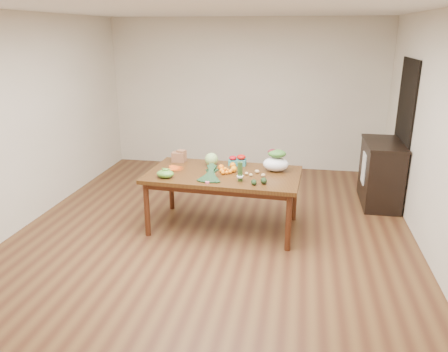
% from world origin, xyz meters
% --- Properties ---
extents(floor, '(6.00, 6.00, 0.00)m').
position_xyz_m(floor, '(0.00, 0.00, 0.00)').
color(floor, brown).
rests_on(floor, ground).
extents(ceiling, '(5.00, 6.00, 0.02)m').
position_xyz_m(ceiling, '(0.00, 0.00, 2.70)').
color(ceiling, white).
rests_on(ceiling, room_walls).
extents(room_walls, '(5.02, 6.02, 2.70)m').
position_xyz_m(room_walls, '(0.00, 0.00, 1.35)').
color(room_walls, silver).
rests_on(room_walls, floor).
extents(dining_table, '(1.96, 1.15, 0.75)m').
position_xyz_m(dining_table, '(0.09, 0.21, 0.38)').
color(dining_table, '#4D3012').
rests_on(dining_table, floor).
extents(doorway_dark, '(0.02, 1.00, 2.10)m').
position_xyz_m(doorway_dark, '(2.48, 1.60, 1.05)').
color(doorway_dark, black).
rests_on(doorway_dark, floor).
extents(cabinet, '(0.52, 1.02, 0.94)m').
position_xyz_m(cabinet, '(2.22, 1.46, 0.47)').
color(cabinet, black).
rests_on(cabinet, floor).
extents(dish_towel, '(0.02, 0.28, 0.45)m').
position_xyz_m(dish_towel, '(1.96, 1.40, 0.55)').
color(dish_towel, white).
rests_on(dish_towel, cabinet).
extents(paper_bag, '(0.24, 0.20, 0.16)m').
position_xyz_m(paper_bag, '(-0.61, 0.59, 0.83)').
color(paper_bag, brown).
rests_on(paper_bag, dining_table).
extents(cabbage, '(0.17, 0.17, 0.17)m').
position_xyz_m(cabbage, '(-0.12, 0.49, 0.84)').
color(cabbage, '#9CC471').
rests_on(cabbage, dining_table).
extents(strawberry_basket_a, '(0.11, 0.11, 0.10)m').
position_xyz_m(strawberry_basket_a, '(0.15, 0.58, 0.80)').
color(strawberry_basket_a, red).
rests_on(strawberry_basket_a, dining_table).
extents(strawberry_basket_b, '(0.13, 0.13, 0.11)m').
position_xyz_m(strawberry_basket_b, '(0.26, 0.58, 0.81)').
color(strawberry_basket_b, red).
rests_on(strawberry_basket_b, dining_table).
extents(orange_a, '(0.08, 0.08, 0.08)m').
position_xyz_m(orange_a, '(0.04, 0.32, 0.79)').
color(orange_a, orange).
rests_on(orange_a, dining_table).
extents(orange_b, '(0.08, 0.08, 0.08)m').
position_xyz_m(orange_b, '(0.17, 0.42, 0.79)').
color(orange_b, orange).
rests_on(orange_b, dining_table).
extents(orange_c, '(0.08, 0.08, 0.08)m').
position_xyz_m(orange_c, '(0.21, 0.27, 0.79)').
color(orange_c, '#FF9F0F').
rests_on(orange_c, dining_table).
extents(mandarin_cluster, '(0.19, 0.19, 0.08)m').
position_xyz_m(mandarin_cluster, '(0.11, 0.22, 0.79)').
color(mandarin_cluster, orange).
rests_on(mandarin_cluster, dining_table).
extents(carrots, '(0.23, 0.23, 0.03)m').
position_xyz_m(carrots, '(-0.54, 0.25, 0.76)').
color(carrots, '#FA5F15').
rests_on(carrots, dining_table).
extents(snap_pea_bag, '(0.22, 0.16, 0.10)m').
position_xyz_m(snap_pea_bag, '(-0.58, -0.10, 0.80)').
color(snap_pea_bag, '#549833').
rests_on(snap_pea_bag, dining_table).
extents(kale_bunch, '(0.34, 0.42, 0.16)m').
position_xyz_m(kale_bunch, '(-0.02, -0.11, 0.83)').
color(kale_bunch, black).
rests_on(kale_bunch, dining_table).
extents(asparagus_bundle, '(0.09, 0.12, 0.26)m').
position_xyz_m(asparagus_bundle, '(0.34, -0.08, 0.88)').
color(asparagus_bundle, '#407334').
rests_on(asparagus_bundle, dining_table).
extents(potato_a, '(0.05, 0.04, 0.04)m').
position_xyz_m(potato_a, '(0.39, 0.18, 0.77)').
color(potato_a, tan).
rests_on(potato_a, dining_table).
extents(potato_b, '(0.05, 0.04, 0.04)m').
position_xyz_m(potato_b, '(0.45, 0.13, 0.77)').
color(potato_b, tan).
rests_on(potato_b, dining_table).
extents(potato_c, '(0.05, 0.05, 0.05)m').
position_xyz_m(potato_c, '(0.52, 0.27, 0.77)').
color(potato_c, '#D4B47A').
rests_on(potato_c, dining_table).
extents(potato_d, '(0.05, 0.04, 0.04)m').
position_xyz_m(potato_d, '(0.50, 0.29, 0.77)').
color(potato_d, '#D3B879').
rests_on(potato_d, dining_table).
extents(potato_e, '(0.05, 0.05, 0.05)m').
position_xyz_m(potato_e, '(0.60, 0.14, 0.77)').
color(potato_e, tan).
rests_on(potato_e, dining_table).
extents(avocado_a, '(0.09, 0.11, 0.06)m').
position_xyz_m(avocado_a, '(0.52, -0.17, 0.78)').
color(avocado_a, black).
rests_on(avocado_a, dining_table).
extents(avocado_b, '(0.10, 0.13, 0.07)m').
position_xyz_m(avocado_b, '(0.63, -0.11, 0.79)').
color(avocado_b, black).
rests_on(avocado_b, dining_table).
extents(salad_bag, '(0.34, 0.26, 0.25)m').
position_xyz_m(salad_bag, '(0.74, 0.41, 0.88)').
color(salad_bag, white).
rests_on(salad_bag, dining_table).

